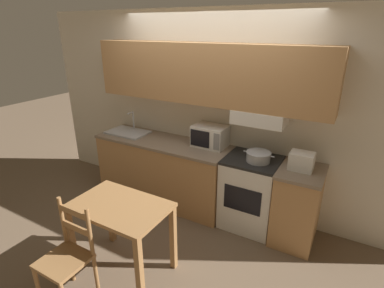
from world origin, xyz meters
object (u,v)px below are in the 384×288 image
at_px(toaster, 302,161).
at_px(cooking_pot, 258,156).
at_px(stove_range, 250,192).
at_px(chair_left_of_table, 68,258).
at_px(dining_table, 120,217).
at_px(sink_basin, 128,132).
at_px(microwave, 210,136).

bearing_deg(toaster, cooking_pot, -176.62).
relative_size(stove_range, chair_left_of_table, 0.95).
bearing_deg(dining_table, stove_range, 58.03).
height_order(stove_range, sink_basin, sink_basin).
distance_m(stove_range, chair_left_of_table, 2.11).
height_order(dining_table, chair_left_of_table, chair_left_of_table).
distance_m(cooking_pot, chair_left_of_table, 2.18).
relative_size(toaster, chair_left_of_table, 0.28).
bearing_deg(dining_table, sink_basin, 127.84).
relative_size(stove_range, dining_table, 0.97).
bearing_deg(sink_basin, dining_table, -52.16).
xyz_separation_m(microwave, sink_basin, (-1.26, -0.14, -0.12)).
bearing_deg(stove_range, chair_left_of_table, -118.57).
height_order(toaster, dining_table, toaster).
bearing_deg(stove_range, dining_table, -121.97).
height_order(sink_basin, dining_table, sink_basin).
distance_m(microwave, toaster, 1.17).
xyz_separation_m(cooking_pot, sink_basin, (-1.95, 0.02, -0.04)).
distance_m(cooking_pot, sink_basin, 1.95).
distance_m(microwave, chair_left_of_table, 2.10).
bearing_deg(sink_basin, chair_left_of_table, -64.76).
height_order(cooking_pot, chair_left_of_table, cooking_pot).
relative_size(microwave, chair_left_of_table, 0.45).
distance_m(cooking_pot, toaster, 0.47).
xyz_separation_m(microwave, chair_left_of_table, (-0.39, -1.98, -0.57)).
bearing_deg(toaster, dining_table, -135.63).
bearing_deg(chair_left_of_table, stove_range, 61.61).
bearing_deg(cooking_pot, microwave, 167.51).
relative_size(sink_basin, chair_left_of_table, 0.62).
height_order(microwave, dining_table, microwave).
bearing_deg(chair_left_of_table, dining_table, 71.77).
bearing_deg(chair_left_of_table, sink_basin, 115.43).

